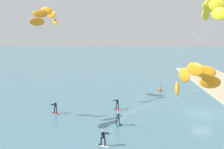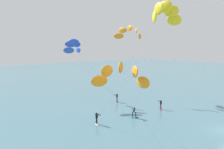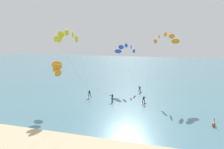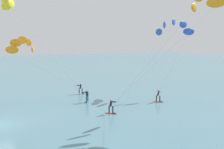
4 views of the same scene
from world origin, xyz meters
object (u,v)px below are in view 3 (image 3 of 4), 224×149
kitesurfer_downwind (165,40)px  marker_buoy (214,124)px  kitesurfer_nearshore (59,69)px  kitesurfer_mid_water (127,50)px  kitesurfer_far_out (68,40)px

kitesurfer_downwind → marker_buoy: size_ratio=10.39×
kitesurfer_nearshore → kitesurfer_downwind: (18.06, 16.25, 5.30)m
kitesurfer_mid_water → kitesurfer_far_out: 23.60m
kitesurfer_far_out → marker_buoy: bearing=1.2°
kitesurfer_mid_water → kitesurfer_downwind: (9.93, -4.65, 2.66)m
kitesurfer_far_out → kitesurfer_downwind: kitesurfer_far_out is taller
kitesurfer_nearshore → kitesurfer_downwind: bearing=42.0°
marker_buoy → kitesurfer_nearshore: bearing=176.7°
kitesurfer_nearshore → marker_buoy: bearing=-3.3°
kitesurfer_downwind → marker_buoy: kitesurfer_downwind is taller
kitesurfer_far_out → kitesurfer_downwind: bearing=50.7°
kitesurfer_downwind → marker_buoy: bearing=-65.3°
kitesurfer_nearshore → kitesurfer_far_out: 6.52m
kitesurfer_nearshore → kitesurfer_far_out: (3.12, -2.00, 5.36)m
kitesurfer_far_out → marker_buoy: size_ratio=10.40×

